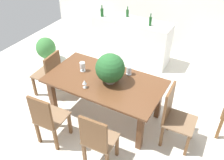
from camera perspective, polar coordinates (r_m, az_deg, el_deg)
ground_plane at (r=4.78m, az=-0.05°, el=-5.96°), size 7.04×7.04×0.00m
dining_table at (r=4.20m, az=-1.66°, el=-1.24°), size 1.96×1.06×0.76m
chair_head_end at (r=4.92m, az=-14.08°, el=1.80°), size 0.46×0.50×0.92m
chair_near_right at (r=3.51m, az=-3.44°, el=-13.40°), size 0.46×0.44×0.99m
chair_near_left at (r=3.92m, az=-14.60°, el=-8.40°), size 0.44×0.48×0.98m
chair_foot_end at (r=3.93m, az=13.96°, el=-7.62°), size 0.48×0.47×1.02m
flower_centerpiece at (r=3.95m, az=-0.43°, el=2.67°), size 0.48×0.48×0.51m
crystal_vase_left at (r=4.34m, az=-6.77°, el=3.22°), size 0.09×0.09×0.17m
crystal_vase_center_near at (r=4.24m, az=3.91°, el=2.32°), size 0.09×0.09×0.15m
wine_glass at (r=3.95m, az=-6.32°, el=-0.55°), size 0.07×0.07×0.14m
kitchen_counter at (r=5.99m, az=4.29°, el=9.14°), size 1.85×0.51×0.99m
wine_bottle_amber at (r=5.91m, az=3.55°, el=15.05°), size 0.07×0.07×0.24m
wine_bottle_green at (r=5.50m, az=8.77°, el=13.17°), size 0.06×0.06×0.27m
wine_bottle_dark at (r=5.93m, az=-2.30°, el=15.23°), size 0.08×0.08×0.26m
potted_plant_floor at (r=6.16m, az=-14.88°, el=7.00°), size 0.46×0.46×0.59m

